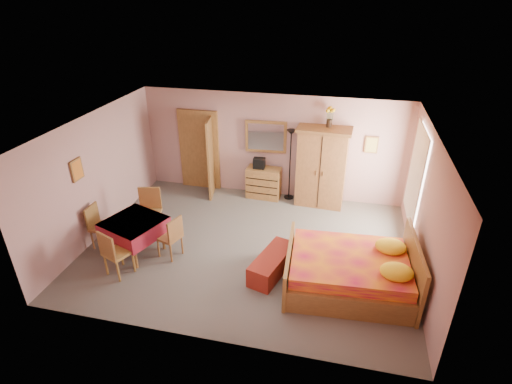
% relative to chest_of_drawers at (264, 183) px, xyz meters
% --- Properties ---
extents(floor, '(6.50, 6.50, 0.00)m').
position_rel_chest_of_drawers_xyz_m(floor, '(0.15, -2.24, -0.40)').
color(floor, slate).
rests_on(floor, ground).
extents(ceiling, '(6.50, 6.50, 0.00)m').
position_rel_chest_of_drawers_xyz_m(ceiling, '(0.15, -2.24, 2.20)').
color(ceiling, brown).
rests_on(ceiling, wall_back).
extents(wall_back, '(6.50, 0.10, 2.60)m').
position_rel_chest_of_drawers_xyz_m(wall_back, '(0.15, 0.26, 0.90)').
color(wall_back, tan).
rests_on(wall_back, floor).
extents(wall_front, '(6.50, 0.10, 2.60)m').
position_rel_chest_of_drawers_xyz_m(wall_front, '(0.15, -4.74, 0.90)').
color(wall_front, tan).
rests_on(wall_front, floor).
extents(wall_left, '(0.10, 5.00, 2.60)m').
position_rel_chest_of_drawers_xyz_m(wall_left, '(-3.10, -2.24, 0.90)').
color(wall_left, tan).
rests_on(wall_left, floor).
extents(wall_right, '(0.10, 5.00, 2.60)m').
position_rel_chest_of_drawers_xyz_m(wall_right, '(3.40, -2.24, 0.90)').
color(wall_right, tan).
rests_on(wall_right, floor).
extents(doorway, '(1.06, 0.12, 2.15)m').
position_rel_chest_of_drawers_xyz_m(doorway, '(-1.75, 0.23, 0.63)').
color(doorway, '#9E6B35').
rests_on(doorway, floor).
extents(window, '(0.08, 1.40, 1.95)m').
position_rel_chest_of_drawers_xyz_m(window, '(3.36, -1.04, 1.05)').
color(window, white).
rests_on(window, wall_right).
extents(picture_left, '(0.04, 0.32, 0.42)m').
position_rel_chest_of_drawers_xyz_m(picture_left, '(-3.07, -2.84, 1.30)').
color(picture_left, orange).
rests_on(picture_left, wall_left).
extents(picture_back, '(0.30, 0.04, 0.40)m').
position_rel_chest_of_drawers_xyz_m(picture_back, '(2.50, 0.23, 1.15)').
color(picture_back, '#D8BF59').
rests_on(picture_back, wall_back).
extents(chest_of_drawers, '(0.86, 0.46, 0.80)m').
position_rel_chest_of_drawers_xyz_m(chest_of_drawers, '(0.00, 0.00, 0.00)').
color(chest_of_drawers, '#A46F37').
rests_on(chest_of_drawers, floor).
extents(wall_mirror, '(1.02, 0.12, 0.80)m').
position_rel_chest_of_drawers_xyz_m(wall_mirror, '(0.00, 0.21, 1.15)').
color(wall_mirror, silver).
rests_on(wall_mirror, wall_back).
extents(stereo, '(0.29, 0.21, 0.26)m').
position_rel_chest_of_drawers_xyz_m(stereo, '(-0.12, -0.01, 0.53)').
color(stereo, black).
rests_on(stereo, chest_of_drawers).
extents(floor_lamp, '(0.27, 0.27, 1.81)m').
position_rel_chest_of_drawers_xyz_m(floor_lamp, '(0.64, 0.10, 0.51)').
color(floor_lamp, black).
rests_on(floor_lamp, floor).
extents(wardrobe, '(1.28, 0.71, 1.96)m').
position_rel_chest_of_drawers_xyz_m(wardrobe, '(1.41, -0.04, 0.58)').
color(wardrobe, '#996034').
rests_on(wardrobe, floor).
extents(sunflower_vase, '(0.20, 0.20, 0.47)m').
position_rel_chest_of_drawers_xyz_m(sunflower_vase, '(1.50, 0.08, 1.80)').
color(sunflower_vase, yellow).
rests_on(sunflower_vase, wardrobe).
extents(bed, '(2.33, 1.89, 1.03)m').
position_rel_chest_of_drawers_xyz_m(bed, '(2.18, -3.00, 0.12)').
color(bed, '#BB123D').
rests_on(bed, floor).
extents(bench, '(0.76, 1.28, 0.40)m').
position_rel_chest_of_drawers_xyz_m(bench, '(0.79, -2.94, -0.20)').
color(bench, maroon).
rests_on(bench, floor).
extents(dining_table, '(1.30, 1.30, 0.75)m').
position_rel_chest_of_drawers_xyz_m(dining_table, '(-2.00, -2.91, -0.02)').
color(dining_table, maroon).
rests_on(dining_table, floor).
extents(chair_south, '(0.57, 0.57, 0.96)m').
position_rel_chest_of_drawers_xyz_m(chair_south, '(-1.99, -3.59, 0.08)').
color(chair_south, '#AE803B').
rests_on(chair_south, floor).
extents(chair_north, '(0.56, 0.56, 1.03)m').
position_rel_chest_of_drawers_xyz_m(chair_north, '(-2.02, -2.23, 0.12)').
color(chair_north, olive).
rests_on(chair_north, floor).
extents(chair_west, '(0.42, 0.42, 0.91)m').
position_rel_chest_of_drawers_xyz_m(chair_west, '(-2.77, -2.84, 0.06)').
color(chair_west, '#9D6135').
rests_on(chair_west, floor).
extents(chair_east, '(0.51, 0.51, 0.89)m').
position_rel_chest_of_drawers_xyz_m(chair_east, '(-1.30, -2.85, 0.05)').
color(chair_east, '#986333').
rests_on(chair_east, floor).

